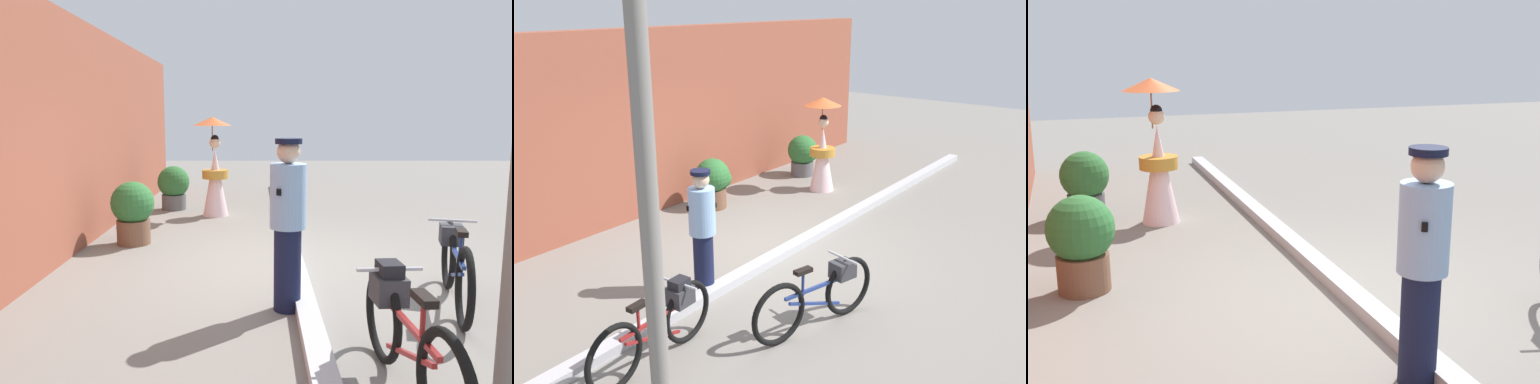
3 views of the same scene
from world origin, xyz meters
The scene contains 9 objects.
ground_plane centered at (0.00, 0.00, 0.00)m, with size 30.00×30.00×0.00m, color gray.
building_wall centered at (0.00, 3.12, 1.60)m, with size 14.00×0.40×3.19m, color brown.
sidewalk_curb centered at (0.00, 0.00, 0.06)m, with size 14.00×0.20×0.12m, color #B2B2B7.
bicycle_near_officer centered at (-2.84, -0.52, 0.42)m, with size 1.76×0.48×0.80m.
bicycle_far_side centered at (-1.27, -1.48, 0.41)m, with size 1.76×0.60×0.81m.
person_officer centered at (-1.43, 0.17, 0.87)m, with size 0.34×0.34×1.64m.
person_with_parasol centered at (3.13, 1.26, 0.89)m, with size 0.72×0.72×1.85m.
potted_plant_by_door centered at (3.76, 2.14, 0.47)m, with size 0.65×0.64×0.88m.
potted_plant_small centered at (1.05, 2.26, 0.50)m, with size 0.64×0.63×0.92m.
Camera 1 is at (-5.85, 0.45, 1.82)m, focal length 33.86 mm.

